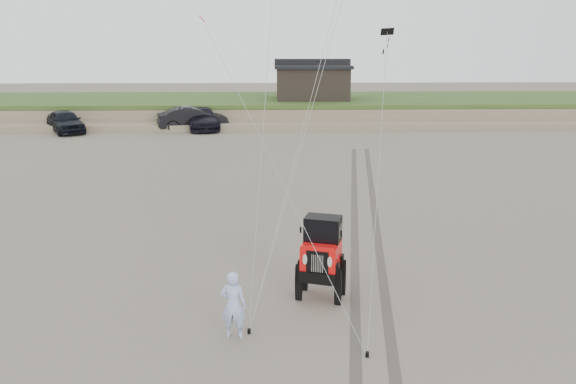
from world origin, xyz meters
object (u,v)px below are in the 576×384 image
at_px(truck_c, 202,119).
at_px(man, 233,305).
at_px(cabin, 312,81).
at_px(truck_a, 65,121).
at_px(truck_b, 193,118).
at_px(jeep, 321,267).

bearing_deg(truck_c, man, -94.61).
height_order(truck_c, man, same).
bearing_deg(cabin, man, -96.68).
distance_m(truck_a, man, 33.31).
distance_m(cabin, truck_b, 11.42).
height_order(truck_c, jeep, jeep).
bearing_deg(truck_c, truck_b, -171.94).
bearing_deg(truck_b, cabin, -73.32).
relative_size(cabin, truck_b, 1.22).
xyz_separation_m(cabin, man, (-4.35, -37.13, -2.43)).
bearing_deg(cabin, truck_b, -148.14).
bearing_deg(jeep, man, -120.35).
distance_m(truck_b, jeep, 30.15).
height_order(truck_a, truck_c, truck_a).
xyz_separation_m(truck_a, truck_c, (9.88, 1.42, -0.02)).
bearing_deg(truck_c, cabin, 19.96).
relative_size(truck_a, jeep, 1.03).
bearing_deg(truck_c, jeep, -90.03).
relative_size(truck_a, man, 3.01).
height_order(jeep, man, jeep).
bearing_deg(jeep, truck_a, 137.56).
relative_size(truck_b, man, 3.26).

